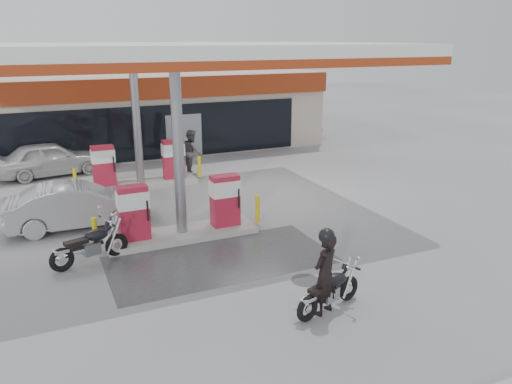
% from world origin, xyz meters
% --- Properties ---
extents(ground, '(90.00, 90.00, 0.00)m').
position_xyz_m(ground, '(0.00, 0.00, 0.00)').
color(ground, gray).
rests_on(ground, ground).
extents(wet_patch, '(6.00, 3.00, 0.00)m').
position_xyz_m(wet_patch, '(0.50, 0.00, 0.00)').
color(wet_patch, '#4C4C4F').
rests_on(wet_patch, ground).
extents(drain_cover, '(0.70, 0.70, 0.01)m').
position_xyz_m(drain_cover, '(2.00, -2.00, 0.00)').
color(drain_cover, '#38383A').
rests_on(drain_cover, ground).
extents(store_building, '(22.00, 8.22, 4.00)m').
position_xyz_m(store_building, '(0.01, 15.94, 2.01)').
color(store_building, beige).
rests_on(store_building, ground).
extents(canopy, '(16.00, 10.02, 5.51)m').
position_xyz_m(canopy, '(0.00, 5.00, 5.27)').
color(canopy, silver).
rests_on(canopy, ground).
extents(pump_island_near, '(5.14, 1.30, 1.78)m').
position_xyz_m(pump_island_near, '(0.00, 2.00, 0.71)').
color(pump_island_near, '#9E9E99').
rests_on(pump_island_near, ground).
extents(pump_island_far, '(5.14, 1.30, 1.78)m').
position_xyz_m(pump_island_far, '(0.00, 8.00, 0.71)').
color(pump_island_far, '#9E9E99').
rests_on(pump_island_far, ground).
extents(main_motorcycle, '(1.91, 0.85, 1.01)m').
position_xyz_m(main_motorcycle, '(1.79, -3.43, 0.45)').
color(main_motorcycle, black).
rests_on(main_motorcycle, ground).
extents(biker_main, '(0.80, 0.69, 1.86)m').
position_xyz_m(biker_main, '(1.61, -3.49, 0.93)').
color(biker_main, black).
rests_on(biker_main, ground).
extents(parked_motorcycle, '(2.12, 0.92, 1.11)m').
position_xyz_m(parked_motorcycle, '(-2.71, 1.22, 0.49)').
color(parked_motorcycle, black).
rests_on(parked_motorcycle, ground).
extents(sedan_white, '(4.62, 2.36, 1.50)m').
position_xyz_m(sedan_white, '(-3.22, 11.20, 0.75)').
color(sedan_white, silver).
rests_on(sedan_white, ground).
extents(attendant, '(0.85, 1.03, 1.96)m').
position_xyz_m(attendant, '(2.50, 9.00, 0.98)').
color(attendant, '#4E4E53').
rests_on(attendant, ground).
extents(hatchback_silver, '(4.36, 1.60, 1.43)m').
position_xyz_m(hatchback_silver, '(-2.75, 4.20, 0.71)').
color(hatchback_silver, '#93969B').
rests_on(hatchback_silver, ground).
extents(parked_car_right, '(5.01, 3.53, 1.27)m').
position_xyz_m(parked_car_right, '(10.00, 14.00, 0.63)').
color(parked_car_right, black).
rests_on(parked_car_right, ground).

